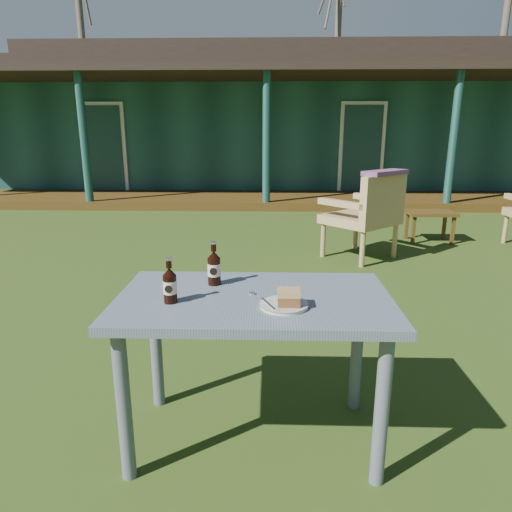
{
  "coord_description": "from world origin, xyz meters",
  "views": [
    {
      "loc": [
        0.07,
        -3.47,
        1.42
      ],
      "look_at": [
        0.0,
        -1.3,
        0.82
      ],
      "focal_mm": 32.0,
      "sensor_mm": 36.0,
      "label": 1
    }
  ],
  "objects_px": {
    "plate": "(284,305)",
    "cake_slice": "(289,297)",
    "cafe_table": "(254,318)",
    "cola_bottle_near": "(214,268)",
    "cola_bottle_far": "(170,285)",
    "armchair_left": "(368,212)",
    "side_table": "(430,216)"
  },
  "relations": [
    {
      "from": "cola_bottle_near",
      "to": "side_table",
      "type": "xyz_separation_m",
      "value": [
        2.36,
        3.92,
        -0.46
      ]
    },
    {
      "from": "cafe_table",
      "to": "plate",
      "type": "height_order",
      "value": "plate"
    },
    {
      "from": "cafe_table",
      "to": "cake_slice",
      "type": "xyz_separation_m",
      "value": [
        0.15,
        -0.13,
        0.15
      ]
    },
    {
      "from": "plate",
      "to": "cafe_table",
      "type": "bearing_deg",
      "value": 137.23
    },
    {
      "from": "cola_bottle_near",
      "to": "cola_bottle_far",
      "type": "bearing_deg",
      "value": -123.43
    },
    {
      "from": "cola_bottle_near",
      "to": "side_table",
      "type": "height_order",
      "value": "cola_bottle_near"
    },
    {
      "from": "cafe_table",
      "to": "cola_bottle_far",
      "type": "distance_m",
      "value": 0.4
    },
    {
      "from": "cafe_table",
      "to": "plate",
      "type": "distance_m",
      "value": 0.21
    },
    {
      "from": "plate",
      "to": "cake_slice",
      "type": "height_order",
      "value": "cake_slice"
    },
    {
      "from": "cola_bottle_far",
      "to": "plate",
      "type": "bearing_deg",
      "value": -4.13
    },
    {
      "from": "plate",
      "to": "cola_bottle_far",
      "type": "xyz_separation_m",
      "value": [
        -0.48,
        0.03,
        0.07
      ]
    },
    {
      "from": "cafe_table",
      "to": "side_table",
      "type": "height_order",
      "value": "cafe_table"
    },
    {
      "from": "plate",
      "to": "side_table",
      "type": "height_order",
      "value": "plate"
    },
    {
      "from": "plate",
      "to": "side_table",
      "type": "relative_size",
      "value": 0.34
    },
    {
      "from": "plate",
      "to": "cake_slice",
      "type": "distance_m",
      "value": 0.04
    },
    {
      "from": "side_table",
      "to": "armchair_left",
      "type": "bearing_deg",
      "value": -139.18
    },
    {
      "from": "cola_bottle_far",
      "to": "side_table",
      "type": "xyz_separation_m",
      "value": [
        2.52,
        4.16,
        -0.46
      ]
    },
    {
      "from": "cake_slice",
      "to": "cola_bottle_far",
      "type": "bearing_deg",
      "value": 174.96
    },
    {
      "from": "cake_slice",
      "to": "cola_bottle_near",
      "type": "xyz_separation_m",
      "value": [
        -0.34,
        0.28,
        0.04
      ]
    },
    {
      "from": "plate",
      "to": "cola_bottle_near",
      "type": "bearing_deg",
      "value": 139.55
    },
    {
      "from": "plate",
      "to": "armchair_left",
      "type": "relative_size",
      "value": 0.21
    },
    {
      "from": "cola_bottle_far",
      "to": "side_table",
      "type": "height_order",
      "value": "cola_bottle_far"
    },
    {
      "from": "cafe_table",
      "to": "cola_bottle_near",
      "type": "distance_m",
      "value": 0.31
    },
    {
      "from": "cake_slice",
      "to": "side_table",
      "type": "xyz_separation_m",
      "value": [
        2.02,
        4.2,
        -0.42
      ]
    },
    {
      "from": "cafe_table",
      "to": "cola_bottle_near",
      "type": "height_order",
      "value": "cola_bottle_near"
    },
    {
      "from": "plate",
      "to": "cola_bottle_near",
      "type": "distance_m",
      "value": 0.43
    },
    {
      "from": "cola_bottle_near",
      "to": "cola_bottle_far",
      "type": "relative_size",
      "value": 1.06
    },
    {
      "from": "cafe_table",
      "to": "armchair_left",
      "type": "bearing_deg",
      "value": 70.07
    },
    {
      "from": "cola_bottle_far",
      "to": "side_table",
      "type": "relative_size",
      "value": 0.32
    },
    {
      "from": "cola_bottle_near",
      "to": "cake_slice",
      "type": "bearing_deg",
      "value": -39.79
    },
    {
      "from": "cafe_table",
      "to": "cola_bottle_far",
      "type": "bearing_deg",
      "value": -166.49
    },
    {
      "from": "plate",
      "to": "side_table",
      "type": "bearing_deg",
      "value": 64.02
    }
  ]
}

